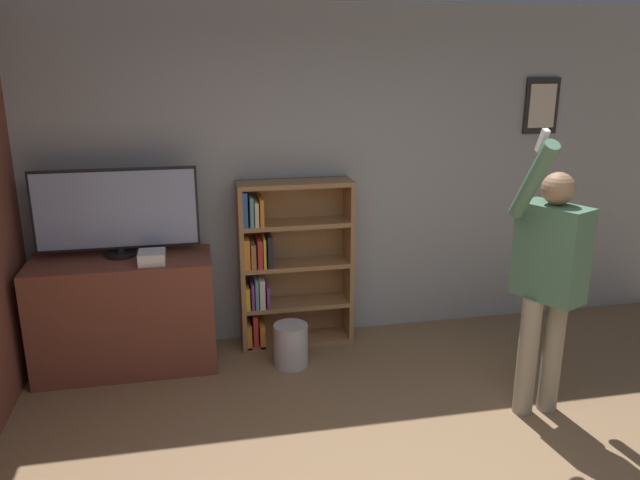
{
  "coord_description": "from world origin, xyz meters",
  "views": [
    {
      "loc": [
        -0.97,
        -2.14,
        2.3
      ],
      "look_at": [
        -0.16,
        1.75,
        1.12
      ],
      "focal_mm": 35.0,
      "sensor_mm": 36.0,
      "label": 1
    }
  ],
  "objects_px": {
    "television": "(117,211)",
    "game_console": "(152,257)",
    "bookshelf": "(285,265)",
    "person": "(549,273)",
    "waste_bin": "(291,345)"
  },
  "relations": [
    {
      "from": "television",
      "to": "game_console",
      "type": "bearing_deg",
      "value": -42.22
    },
    {
      "from": "bookshelf",
      "to": "person",
      "type": "bearing_deg",
      "value": -43.21
    },
    {
      "from": "game_console",
      "to": "bookshelf",
      "type": "xyz_separation_m",
      "value": [
        1.01,
        0.32,
        -0.23
      ]
    },
    {
      "from": "television",
      "to": "person",
      "type": "height_order",
      "value": "person"
    },
    {
      "from": "game_console",
      "to": "person",
      "type": "xyz_separation_m",
      "value": [
        2.49,
        -1.07,
        0.07
      ]
    },
    {
      "from": "game_console",
      "to": "television",
      "type": "bearing_deg",
      "value": 137.78
    },
    {
      "from": "waste_bin",
      "to": "person",
      "type": "bearing_deg",
      "value": -32.88
    },
    {
      "from": "television",
      "to": "game_console",
      "type": "xyz_separation_m",
      "value": [
        0.24,
        -0.22,
        -0.3
      ]
    },
    {
      "from": "television",
      "to": "waste_bin",
      "type": "distance_m",
      "value": 1.64
    },
    {
      "from": "television",
      "to": "waste_bin",
      "type": "height_order",
      "value": "television"
    },
    {
      "from": "bookshelf",
      "to": "waste_bin",
      "type": "xyz_separation_m",
      "value": [
        -0.03,
        -0.41,
        -0.51
      ]
    },
    {
      "from": "bookshelf",
      "to": "waste_bin",
      "type": "bearing_deg",
      "value": -94.02
    },
    {
      "from": "game_console",
      "to": "waste_bin",
      "type": "relative_size",
      "value": 0.61
    },
    {
      "from": "television",
      "to": "waste_bin",
      "type": "xyz_separation_m",
      "value": [
        1.22,
        -0.31,
        -1.04
      ]
    },
    {
      "from": "television",
      "to": "person",
      "type": "bearing_deg",
      "value": -25.24
    }
  ]
}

